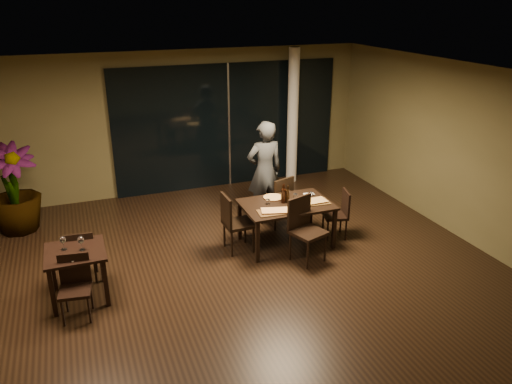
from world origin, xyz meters
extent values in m
plane|color=black|center=(0.00, 0.00, 0.00)|extent=(8.00, 8.00, 0.00)
cube|color=brown|center=(0.00, 4.05, 1.50)|extent=(8.00, 0.10, 3.00)
cube|color=brown|center=(0.00, -4.05, 1.50)|extent=(8.00, 0.10, 3.00)
cube|color=brown|center=(4.05, 0.00, 1.50)|extent=(0.10, 8.00, 3.00)
cube|color=silver|center=(0.00, 0.00, 3.02)|extent=(8.00, 8.00, 0.04)
cube|color=black|center=(1.00, 3.96, 1.35)|extent=(5.00, 0.06, 2.70)
cylinder|color=silver|center=(2.40, 3.65, 1.50)|extent=(0.24, 0.24, 3.00)
cube|color=black|center=(1.00, 0.80, 0.73)|extent=(1.50, 1.00, 0.04)
cube|color=black|center=(0.31, 0.36, 0.35)|extent=(0.06, 0.06, 0.71)
cube|color=black|center=(1.69, 0.36, 0.35)|extent=(0.06, 0.06, 0.71)
cube|color=black|center=(0.31, 1.24, 0.35)|extent=(0.06, 0.06, 0.71)
cube|color=black|center=(1.69, 1.24, 0.35)|extent=(0.06, 0.06, 0.71)
cube|color=black|center=(-2.40, 0.30, 0.73)|extent=(0.80, 0.80, 0.04)
cube|color=black|center=(-2.74, -0.04, 0.35)|extent=(0.06, 0.06, 0.71)
cube|color=black|center=(-2.06, -0.04, 0.35)|extent=(0.06, 0.06, 0.71)
cube|color=black|center=(-2.74, 0.64, 0.35)|extent=(0.06, 0.06, 0.71)
cube|color=black|center=(-2.06, 0.64, 0.35)|extent=(0.06, 0.06, 0.71)
cube|color=black|center=(1.14, 1.57, 0.46)|extent=(0.57, 0.57, 0.05)
cylinder|color=black|center=(1.25, 1.80, 0.23)|extent=(0.04, 0.04, 0.46)
cylinder|color=black|center=(0.91, 1.68, 0.23)|extent=(0.04, 0.04, 0.46)
cylinder|color=black|center=(1.37, 1.45, 0.23)|extent=(0.04, 0.04, 0.46)
cylinder|color=black|center=(1.03, 1.33, 0.23)|extent=(0.04, 0.04, 0.46)
cube|color=black|center=(1.21, 1.37, 0.72)|extent=(0.44, 0.19, 0.51)
cube|color=black|center=(1.09, 0.13, 0.50)|extent=(0.62, 0.62, 0.06)
cylinder|color=black|center=(0.96, -0.12, 0.25)|extent=(0.04, 0.04, 0.50)
cylinder|color=black|center=(1.34, 0.01, 0.25)|extent=(0.04, 0.04, 0.50)
cylinder|color=black|center=(0.83, 0.25, 0.25)|extent=(0.04, 0.04, 0.50)
cylinder|color=black|center=(1.21, 0.38, 0.25)|extent=(0.04, 0.04, 0.50)
cube|color=black|center=(1.01, 0.34, 0.77)|extent=(0.47, 0.20, 0.55)
cube|color=black|center=(0.17, 0.88, 0.48)|extent=(0.48, 0.48, 0.05)
cylinder|color=black|center=(0.37, 0.69, 0.24)|extent=(0.04, 0.04, 0.48)
cylinder|color=black|center=(0.35, 1.07, 0.24)|extent=(0.04, 0.04, 0.48)
cylinder|color=black|center=(-0.02, 0.68, 0.24)|extent=(0.04, 0.04, 0.48)
cylinder|color=black|center=(-0.03, 1.06, 0.24)|extent=(0.04, 0.04, 0.48)
cube|color=black|center=(-0.04, 0.87, 0.74)|extent=(0.06, 0.47, 0.53)
cube|color=black|center=(1.91, 0.73, 0.41)|extent=(0.48, 0.48, 0.05)
cylinder|color=black|center=(1.79, 0.93, 0.20)|extent=(0.03, 0.03, 0.41)
cylinder|color=black|center=(1.71, 0.61, 0.20)|extent=(0.03, 0.03, 0.41)
cylinder|color=black|center=(2.11, 0.85, 0.20)|extent=(0.03, 0.03, 0.41)
cylinder|color=black|center=(2.03, 0.54, 0.20)|extent=(0.03, 0.03, 0.41)
cube|color=black|center=(2.09, 0.69, 0.64)|extent=(0.13, 0.40, 0.45)
cube|color=black|center=(-2.31, 0.80, 0.40)|extent=(0.43, 0.43, 0.04)
cylinder|color=black|center=(-2.14, 0.95, 0.20)|extent=(0.03, 0.03, 0.40)
cylinder|color=black|center=(-2.45, 0.98, 0.20)|extent=(0.03, 0.03, 0.40)
cylinder|color=black|center=(-2.17, 0.63, 0.20)|extent=(0.03, 0.03, 0.40)
cylinder|color=black|center=(-2.49, 0.66, 0.20)|extent=(0.03, 0.03, 0.40)
cube|color=black|center=(-2.33, 0.63, 0.62)|extent=(0.39, 0.07, 0.44)
cube|color=black|center=(-2.45, -0.18, 0.41)|extent=(0.46, 0.46, 0.05)
cylinder|color=black|center=(-2.64, -0.32, 0.21)|extent=(0.03, 0.03, 0.41)
cylinder|color=black|center=(-2.32, -0.36, 0.21)|extent=(0.03, 0.03, 0.41)
cylinder|color=black|center=(-2.59, 0.01, 0.21)|extent=(0.03, 0.03, 0.41)
cylinder|color=black|center=(-2.27, -0.04, 0.21)|extent=(0.03, 0.03, 0.41)
cube|color=black|center=(-2.43, 0.00, 0.64)|extent=(0.40, 0.10, 0.46)
imported|color=#2A2C2F|center=(1.05, 1.92, 0.96)|extent=(0.66, 0.45, 1.91)
imported|color=#1F521B|center=(-3.34, 3.00, 0.80)|extent=(1.08, 1.08, 1.61)
cube|color=#462E16|center=(0.70, 0.53, 0.76)|extent=(0.64, 0.36, 0.01)
cube|color=#483117|center=(1.40, 0.67, 0.76)|extent=(0.64, 0.36, 0.01)
cylinder|color=#A62312|center=(0.89, 1.11, 0.76)|extent=(0.33, 0.33, 0.01)
cylinder|color=white|center=(0.70, 0.90, 0.79)|extent=(0.07, 0.07, 0.08)
cylinder|color=white|center=(1.23, 0.94, 0.79)|extent=(0.07, 0.07, 0.09)
cube|color=white|center=(1.57, 0.74, 0.76)|extent=(0.19, 0.13, 0.01)
cube|color=white|center=(1.53, 1.03, 0.76)|extent=(0.19, 0.13, 0.01)
cube|color=white|center=(-2.38, 0.06, 0.76)|extent=(0.21, 0.17, 0.01)
camera|label=1|loc=(-2.21, -6.25, 4.02)|focal=35.00mm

